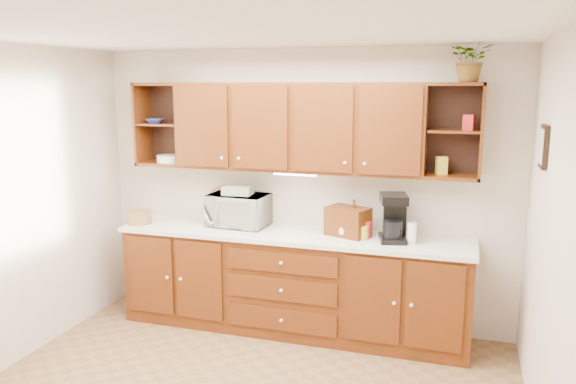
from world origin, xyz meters
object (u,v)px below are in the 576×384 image
Objects in this scene: bread_box at (348,221)px; microwave at (238,210)px; coffee_maker at (393,218)px; potted_plant at (471,59)px.

microwave is at bearing -159.87° from bread_box.
bread_box is 0.90× the size of coffee_maker.
coffee_maker is 1.45m from potted_plant.
bread_box is (1.07, -0.04, -0.02)m from microwave.
potted_plant reaches higher than bread_box.
potted_plant is (0.97, 0.05, 1.40)m from bread_box.
microwave is 1.50× the size of bread_box.
potted_plant is at bearing -5.02° from coffee_maker.
coffee_maker is at bearing 16.92° from bread_box.
potted_plant is (0.56, 0.09, 1.33)m from coffee_maker.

